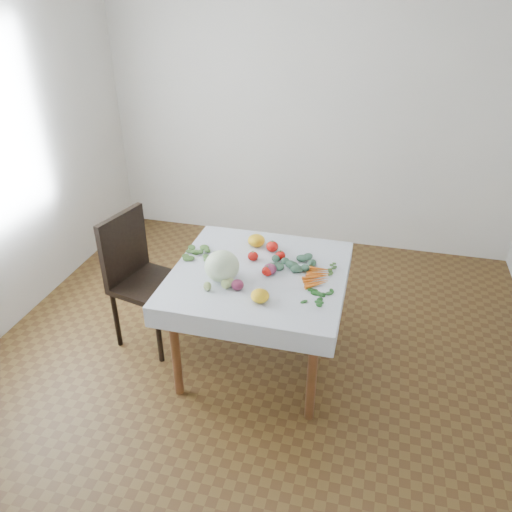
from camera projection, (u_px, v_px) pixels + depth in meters
The scene contains 19 objects.
ground at pixel (259, 360), 3.64m from camera, with size 4.00×4.00×0.00m, color #553C1A.
back_wall at pixel (311, 109), 4.66m from camera, with size 4.00×0.04×2.70m, color beige.
table at pixel (259, 285), 3.32m from camera, with size 1.00×1.00×0.75m.
tablecloth at pixel (259, 272), 3.27m from camera, with size 1.12×1.12×0.01m, color white.
chair at pixel (139, 271), 3.62m from camera, with size 0.54×0.54×1.00m.
cabbage at pixel (222, 266), 3.13m from camera, with size 0.22×0.22×0.20m, color beige.
tomato_a at pixel (253, 256), 3.38m from camera, with size 0.07×0.07×0.06m, color red.
tomato_b at pixel (272, 247), 3.49m from camera, with size 0.09×0.09×0.07m, color red.
tomato_c at pixel (280, 255), 3.39m from camera, with size 0.07×0.07×0.06m, color red.
tomato_d at pixel (267, 271), 3.21m from camera, with size 0.07×0.07×0.06m, color red.
heirloom_back at pixel (256, 240), 3.55m from camera, with size 0.12×0.12×0.09m, color #FFAF1A.
heirloom_front at pixel (260, 296), 2.95m from camera, with size 0.11×0.11×0.08m, color #FFAF1A.
onion_a at pixel (270, 269), 3.22m from camera, with size 0.09×0.09×0.07m, color #57183E.
onion_b at pixel (238, 285), 3.07m from camera, with size 0.08×0.08×0.07m, color #57183E.
tomatillo_cluster at pixel (219, 285), 3.08m from camera, with size 0.13×0.12×0.05m.
carrot_bunch at pixel (317, 276), 3.19m from camera, with size 0.17×0.28×0.03m.
kale_bunch at pixel (291, 261), 3.35m from camera, with size 0.30×0.26×0.04m.
basil_bunch at pixel (320, 297), 3.00m from camera, with size 0.24×0.17×0.01m.
dill_bunch at pixel (202, 254), 3.44m from camera, with size 0.25×0.19×0.02m.
Camera 1 is at (0.67, -2.71, 2.46)m, focal length 35.00 mm.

